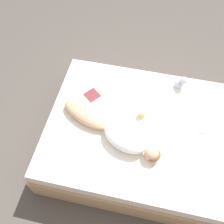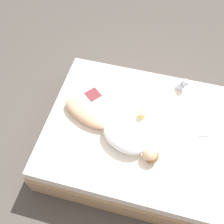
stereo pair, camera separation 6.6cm
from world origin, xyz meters
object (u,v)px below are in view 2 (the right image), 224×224
(person, at_px, (113,130))
(coffee_mug, at_px, (142,114))
(cell_phone, at_px, (204,134))
(open_magazine, at_px, (101,90))

(person, distance_m, coffee_mug, 0.44)
(cell_phone, bearing_deg, coffee_mug, -108.09)
(coffee_mug, height_order, cell_phone, coffee_mug)
(open_magazine, xyz_separation_m, coffee_mug, (0.27, 0.61, 0.04))
(person, relative_size, cell_phone, 8.03)
(open_magazine, distance_m, cell_phone, 1.43)
(coffee_mug, xyz_separation_m, cell_phone, (0.06, 0.78, -0.04))
(person, relative_size, coffee_mug, 10.83)
(person, height_order, cell_phone, person)
(coffee_mug, bearing_deg, person, -41.00)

